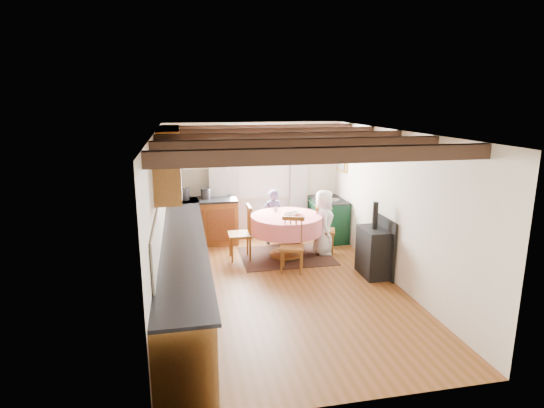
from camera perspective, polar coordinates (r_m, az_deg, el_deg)
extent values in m
cube|color=brown|center=(7.01, 1.33, -10.70)|extent=(3.60, 5.50, 0.00)
cube|color=white|center=(6.41, 1.45, 9.28)|extent=(3.60, 5.50, 0.00)
cube|color=silver|center=(9.25, -2.42, 3.05)|extent=(3.60, 0.00, 2.40)
cube|color=silver|center=(4.12, 10.11, -10.61)|extent=(3.60, 0.00, 2.40)
cube|color=silver|center=(6.46, -14.38, -1.92)|extent=(0.00, 5.50, 2.40)
cube|color=silver|center=(7.22, 15.46, -0.39)|extent=(0.00, 5.50, 2.40)
cube|color=black|center=(4.50, 7.19, 6.27)|extent=(3.60, 0.16, 0.16)
cube|color=black|center=(5.45, 3.82, 7.58)|extent=(3.60, 0.16, 0.16)
cube|color=black|center=(6.42, 1.44, 8.48)|extent=(3.60, 0.16, 0.16)
cube|color=black|center=(7.39, -0.31, 9.13)|extent=(3.60, 0.16, 0.16)
cube|color=black|center=(8.38, -1.67, 9.63)|extent=(3.60, 0.16, 0.16)
cube|color=beige|center=(6.75, -14.10, -1.25)|extent=(0.02, 4.50, 0.55)
cube|color=beige|center=(9.13, -8.62, 2.77)|extent=(1.40, 0.02, 0.55)
cube|color=brown|center=(6.69, -11.41, -8.10)|extent=(0.60, 5.30, 0.88)
cube|color=brown|center=(9.02, -8.67, -2.31)|extent=(1.30, 0.60, 0.88)
cube|color=black|center=(6.53, -11.42, -4.33)|extent=(0.64, 5.30, 0.04)
cube|color=black|center=(8.89, -8.77, 0.51)|extent=(1.30, 0.64, 0.04)
cube|color=brown|center=(7.49, -13.01, 6.08)|extent=(0.34, 1.80, 0.90)
cube|color=brown|center=(6.01, -13.27, 3.85)|extent=(0.34, 0.90, 0.70)
cube|color=white|center=(9.19, -1.81, 5.51)|extent=(1.34, 0.03, 1.54)
cube|color=white|center=(9.19, -1.82, 5.52)|extent=(1.20, 0.01, 1.40)
cube|color=#B1B1B1|center=(9.08, -6.99, 2.13)|extent=(0.35, 0.10, 2.10)
cube|color=#B1B1B1|center=(9.37, 3.43, 2.55)|extent=(0.35, 0.10, 2.10)
cylinder|color=black|center=(9.04, -1.75, 9.21)|extent=(2.00, 0.03, 0.03)
cube|color=gold|center=(9.19, 9.03, 5.99)|extent=(0.04, 0.50, 0.60)
cylinder|color=silver|center=(9.36, 3.97, 6.26)|extent=(0.30, 0.02, 0.30)
cube|color=black|center=(8.31, 1.83, -6.70)|extent=(1.67, 1.30, 0.01)
imported|color=#423E62|center=(8.85, 0.09, -1.67)|extent=(0.43, 0.30, 1.12)
imported|color=white|center=(8.33, 6.65, -2.35)|extent=(0.50, 0.67, 1.23)
imported|color=silver|center=(8.14, 3.12, -1.20)|extent=(0.24, 0.24, 0.05)
imported|color=silver|center=(7.96, 2.25, -1.45)|extent=(0.30, 0.30, 0.07)
imported|color=silver|center=(8.35, 0.49, -0.68)|extent=(0.13, 0.13, 0.08)
cylinder|color=#262628|center=(8.81, -11.05, 1.24)|extent=(0.14, 0.14, 0.24)
cylinder|color=#262628|center=(8.88, -8.54, 1.34)|extent=(0.19, 0.19, 0.21)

